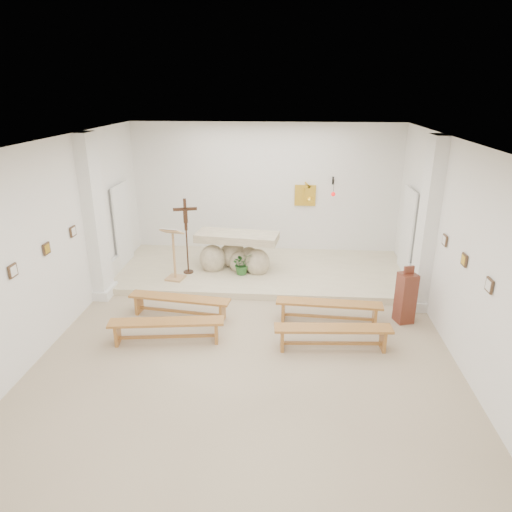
# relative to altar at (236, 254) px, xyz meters

# --- Properties ---
(ground) EXTENTS (7.00, 10.00, 0.00)m
(ground) POSITION_rel_altar_xyz_m (0.60, -3.41, -0.53)
(ground) COLOR tan
(ground) RESTS_ON ground
(wall_left) EXTENTS (0.02, 10.00, 3.50)m
(wall_left) POSITION_rel_altar_xyz_m (-2.89, -3.41, 1.22)
(wall_left) COLOR white
(wall_left) RESTS_ON ground
(wall_right) EXTENTS (0.02, 10.00, 3.50)m
(wall_right) POSITION_rel_altar_xyz_m (4.09, -3.41, 1.22)
(wall_right) COLOR white
(wall_right) RESTS_ON ground
(wall_back) EXTENTS (7.00, 0.02, 3.50)m
(wall_back) POSITION_rel_altar_xyz_m (0.60, 1.58, 1.22)
(wall_back) COLOR white
(wall_back) RESTS_ON ground
(ceiling) EXTENTS (7.00, 10.00, 0.02)m
(ceiling) POSITION_rel_altar_xyz_m (0.60, -3.41, 2.96)
(ceiling) COLOR silver
(ceiling) RESTS_ON wall_back
(sanctuary_platform) EXTENTS (6.98, 3.00, 0.15)m
(sanctuary_platform) POSITION_rel_altar_xyz_m (0.60, 0.09, -0.46)
(sanctuary_platform) COLOR beige
(sanctuary_platform) RESTS_ON ground
(pilaster_left) EXTENTS (0.26, 0.55, 3.50)m
(pilaster_left) POSITION_rel_altar_xyz_m (-2.77, -1.41, 1.22)
(pilaster_left) COLOR white
(pilaster_left) RESTS_ON ground
(pilaster_right) EXTENTS (0.26, 0.55, 3.50)m
(pilaster_right) POSITION_rel_altar_xyz_m (3.97, -1.41, 1.22)
(pilaster_right) COLOR white
(pilaster_right) RESTS_ON ground
(gold_wall_relief) EXTENTS (0.55, 0.04, 0.55)m
(gold_wall_relief) POSITION_rel_altar_xyz_m (1.65, 1.55, 1.12)
(gold_wall_relief) COLOR yellow
(gold_wall_relief) RESTS_ON wall_back
(sanctuary_lamp) EXTENTS (0.11, 0.36, 0.44)m
(sanctuary_lamp) POSITION_rel_altar_xyz_m (2.35, 1.30, 1.28)
(sanctuary_lamp) COLOR black
(sanctuary_lamp) RESTS_ON wall_back
(station_frame_left_front) EXTENTS (0.03, 0.20, 0.20)m
(station_frame_left_front) POSITION_rel_altar_xyz_m (-2.87, -4.21, 1.19)
(station_frame_left_front) COLOR #45301E
(station_frame_left_front) RESTS_ON wall_left
(station_frame_left_mid) EXTENTS (0.03, 0.20, 0.20)m
(station_frame_left_mid) POSITION_rel_altar_xyz_m (-2.87, -3.21, 1.19)
(station_frame_left_mid) COLOR #45301E
(station_frame_left_mid) RESTS_ON wall_left
(station_frame_left_rear) EXTENTS (0.03, 0.20, 0.20)m
(station_frame_left_rear) POSITION_rel_altar_xyz_m (-2.87, -2.21, 1.19)
(station_frame_left_rear) COLOR #45301E
(station_frame_left_rear) RESTS_ON wall_left
(station_frame_right_front) EXTENTS (0.03, 0.20, 0.20)m
(station_frame_right_front) POSITION_rel_altar_xyz_m (4.07, -4.21, 1.19)
(station_frame_right_front) COLOR #45301E
(station_frame_right_front) RESTS_ON wall_right
(station_frame_right_mid) EXTENTS (0.03, 0.20, 0.20)m
(station_frame_right_mid) POSITION_rel_altar_xyz_m (4.07, -3.21, 1.19)
(station_frame_right_mid) COLOR #45301E
(station_frame_right_mid) RESTS_ON wall_right
(station_frame_right_rear) EXTENTS (0.03, 0.20, 0.20)m
(station_frame_right_rear) POSITION_rel_altar_xyz_m (4.07, -2.21, 1.19)
(station_frame_right_rear) COLOR #45301E
(station_frame_right_rear) RESTS_ON wall_right
(radiator_left) EXTENTS (0.10, 0.85, 0.52)m
(radiator_left) POSITION_rel_altar_xyz_m (-2.83, -0.71, -0.26)
(radiator_left) COLOR silver
(radiator_left) RESTS_ON ground
(radiator_right) EXTENTS (0.10, 0.85, 0.52)m
(radiator_right) POSITION_rel_altar_xyz_m (4.03, -0.71, -0.26)
(radiator_right) COLOR silver
(radiator_right) RESTS_ON ground
(altar) EXTENTS (2.02, 0.99, 1.00)m
(altar) POSITION_rel_altar_xyz_m (0.00, 0.00, 0.00)
(altar) COLOR beige
(altar) RESTS_ON sanctuary_platform
(lectern) EXTENTS (0.51, 0.46, 1.27)m
(lectern) POSITION_rel_altar_xyz_m (-1.34, -0.74, 0.24)
(lectern) COLOR tan
(lectern) RESTS_ON sanctuary_platform
(crucifix_stand) EXTENTS (0.54, 0.24, 1.80)m
(crucifix_stand) POSITION_rel_altar_xyz_m (-1.12, -0.32, 0.66)
(crucifix_stand) COLOR #361E11
(crucifix_stand) RESTS_ON sanctuary_platform
(potted_plant) EXTENTS (0.61, 0.59, 0.53)m
(potted_plant) POSITION_rel_altar_xyz_m (0.18, -0.31, -0.12)
(potted_plant) COLOR #2A6026
(potted_plant) RESTS_ON sanctuary_platform
(donation_pedestal) EXTENTS (0.39, 0.39, 1.16)m
(donation_pedestal) POSITION_rel_altar_xyz_m (3.53, -2.11, -0.02)
(donation_pedestal) COLOR #5E251B
(donation_pedestal) RESTS_ON ground
(bench_left_front) EXTENTS (2.06, 0.59, 0.43)m
(bench_left_front) POSITION_rel_altar_xyz_m (-0.87, -2.26, -0.21)
(bench_left_front) COLOR #AB6C31
(bench_left_front) RESTS_ON ground
(bench_right_front) EXTENTS (2.05, 0.43, 0.43)m
(bench_right_front) POSITION_rel_altar_xyz_m (2.06, -2.26, -0.21)
(bench_right_front) COLOR #AB6C31
(bench_right_front) RESTS_ON ground
(bench_left_second) EXTENTS (2.06, 0.58, 0.43)m
(bench_left_second) POSITION_rel_altar_xyz_m (-0.87, -3.23, -0.21)
(bench_left_second) COLOR #AB6C31
(bench_left_second) RESTS_ON ground
(bench_right_second) EXTENTS (2.05, 0.46, 0.43)m
(bench_right_second) POSITION_rel_altar_xyz_m (2.06, -3.23, -0.21)
(bench_right_second) COLOR #AB6C31
(bench_right_second) RESTS_ON ground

